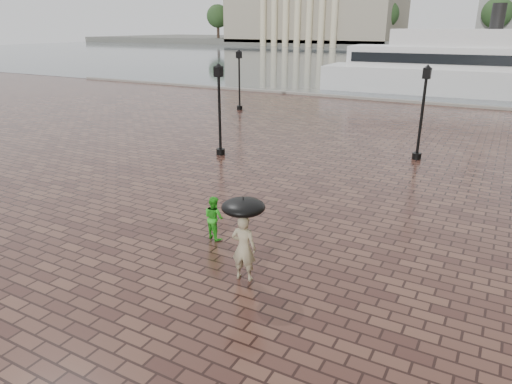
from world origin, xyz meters
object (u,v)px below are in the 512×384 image
Objects in this scene: child_pedestrian at (214,218)px; street_lamps at (353,96)px; ferry_near at (455,68)px; adult_pedestrian at (244,248)px.

street_lamps is at bearing -69.03° from child_pedestrian.
child_pedestrian is (0.69, -15.85, -1.64)m from street_lamps.
street_lamps is 22.35m from ferry_near.
adult_pedestrian is at bearing 159.11° from child_pedestrian.
ferry_near is at bearing -98.96° from adult_pedestrian.
street_lamps is at bearing -89.67° from adult_pedestrian.
street_lamps is 17.79m from adult_pedestrian.
ferry_near is at bearing 82.21° from street_lamps.
ferry_near reaches higher than street_lamps.
ferry_near is (3.03, 22.15, 0.12)m from street_lamps.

